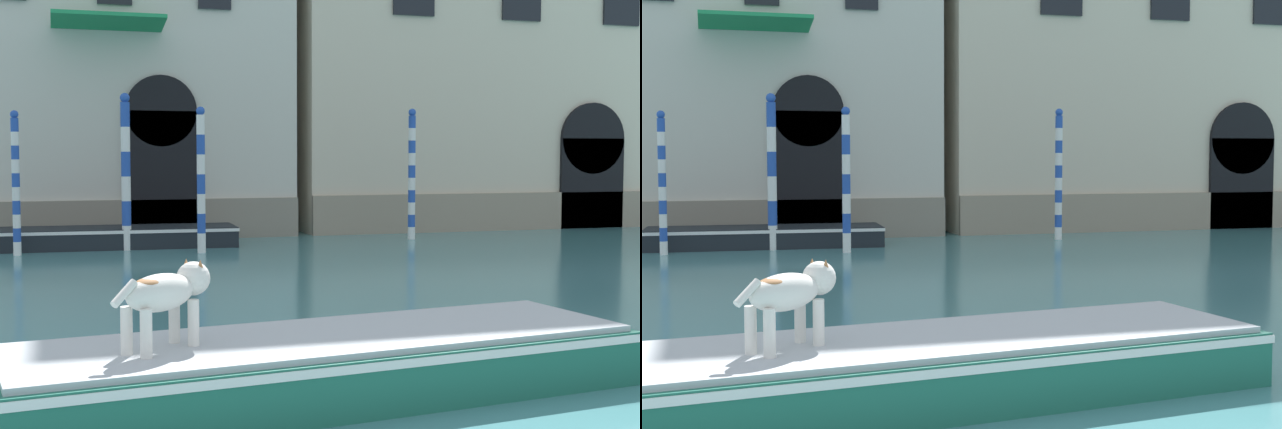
% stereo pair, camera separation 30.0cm
% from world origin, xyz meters
% --- Properties ---
extents(boat_foreground, '(6.53, 2.68, 0.61)m').
position_xyz_m(boat_foreground, '(-0.56, 6.63, 0.33)').
color(boat_foreground, '#1E6651').
rests_on(boat_foreground, ground_plane).
extents(dog_on_deck, '(0.97, 0.84, 0.79)m').
position_xyz_m(dog_on_deck, '(-2.12, 6.44, 1.12)').
color(dog_on_deck, silver).
rests_on(dog_on_deck, boat_foreground).
extents(boat_moored_near_palazzo, '(6.00, 2.01, 0.51)m').
position_xyz_m(boat_moored_near_palazzo, '(-1.47, 21.47, 0.27)').
color(boat_moored_near_palazzo, black).
rests_on(boat_moored_near_palazzo, ground_plane).
extents(mooring_pole_0, '(0.21, 0.21, 3.50)m').
position_xyz_m(mooring_pole_0, '(0.33, 19.58, 1.76)').
color(mooring_pole_0, white).
rests_on(mooring_pole_0, ground_plane).
extents(mooring_pole_1, '(0.24, 0.24, 3.86)m').
position_xyz_m(mooring_pole_1, '(-1.34, 20.69, 1.95)').
color(mooring_pole_1, white).
rests_on(mooring_pole_1, ground_plane).
extents(mooring_pole_2, '(0.21, 0.21, 3.62)m').
position_xyz_m(mooring_pole_2, '(6.47, 21.26, 1.82)').
color(mooring_pole_2, white).
rests_on(mooring_pole_2, ground_plane).
extents(mooring_pole_3, '(0.19, 0.19, 3.38)m').
position_xyz_m(mooring_pole_3, '(-3.89, 20.27, 1.71)').
color(mooring_pole_3, white).
rests_on(mooring_pole_3, ground_plane).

